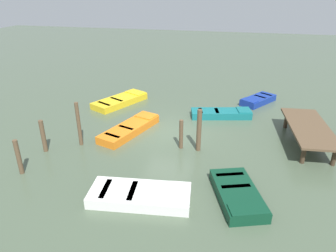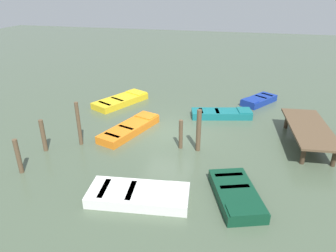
{
  "view_description": "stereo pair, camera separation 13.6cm",
  "coord_description": "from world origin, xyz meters",
  "px_view_note": "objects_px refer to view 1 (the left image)",
  "views": [
    {
      "loc": [
        14.13,
        3.38,
        7.03
      ],
      "look_at": [
        0.0,
        0.0,
        0.35
      ],
      "focal_mm": 32.68,
      "sensor_mm": 36.0,
      "label": 1
    },
    {
      "loc": [
        14.1,
        3.51,
        7.03
      ],
      "look_at": [
        0.0,
        0.0,
        0.35
      ],
      "focal_mm": 32.68,
      "sensor_mm": 36.0,
      "label": 2
    }
  ],
  "objects_px": {
    "rowboat_dark_green": "(237,194)",
    "rowboat_orange": "(130,128)",
    "mooring_piling_center": "(181,134)",
    "mooring_piling_near_left": "(79,124)",
    "rowboat_blue": "(258,100)",
    "dock_segment": "(309,129)",
    "rowboat_yellow": "(120,101)",
    "mooring_piling_mid_left": "(199,131)",
    "rowboat_teal": "(221,113)",
    "mooring_piling_mid_right": "(19,157)",
    "mooring_piling_far_left": "(43,136)",
    "rowboat_white": "(141,195)"
  },
  "relations": [
    {
      "from": "rowboat_blue",
      "to": "mooring_piling_mid_left",
      "type": "bearing_deg",
      "value": 12.52
    },
    {
      "from": "rowboat_teal",
      "to": "mooring_piling_mid_left",
      "type": "relative_size",
      "value": 1.76
    },
    {
      "from": "mooring_piling_center",
      "to": "mooring_piling_near_left",
      "type": "bearing_deg",
      "value": -80.47
    },
    {
      "from": "rowboat_dark_green",
      "to": "mooring_piling_far_left",
      "type": "xyz_separation_m",
      "value": [
        -1.54,
        -8.81,
        0.56
      ]
    },
    {
      "from": "mooring_piling_mid_left",
      "to": "dock_segment",
      "type": "bearing_deg",
      "value": 109.98
    },
    {
      "from": "mooring_piling_mid_right",
      "to": "mooring_piling_near_left",
      "type": "bearing_deg",
      "value": 157.57
    },
    {
      "from": "rowboat_blue",
      "to": "mooring_piling_near_left",
      "type": "relative_size",
      "value": 1.29
    },
    {
      "from": "rowboat_orange",
      "to": "rowboat_yellow",
      "type": "bearing_deg",
      "value": 46.29
    },
    {
      "from": "mooring_piling_near_left",
      "to": "rowboat_blue",
      "type": "bearing_deg",
      "value": 133.2
    },
    {
      "from": "mooring_piling_mid_right",
      "to": "rowboat_teal",
      "type": "bearing_deg",
      "value": 136.46
    },
    {
      "from": "rowboat_yellow",
      "to": "rowboat_orange",
      "type": "distance_m",
      "value": 4.41
    },
    {
      "from": "dock_segment",
      "to": "mooring_piling_mid_left",
      "type": "bearing_deg",
      "value": -74.99
    },
    {
      "from": "rowboat_dark_green",
      "to": "mooring_piling_mid_left",
      "type": "height_order",
      "value": "mooring_piling_mid_left"
    },
    {
      "from": "rowboat_teal",
      "to": "mooring_piling_mid_left",
      "type": "bearing_deg",
      "value": -113.45
    },
    {
      "from": "rowboat_yellow",
      "to": "rowboat_teal",
      "type": "relative_size",
      "value": 1.1
    },
    {
      "from": "dock_segment",
      "to": "rowboat_orange",
      "type": "height_order",
      "value": "dock_segment"
    },
    {
      "from": "rowboat_yellow",
      "to": "mooring_piling_near_left",
      "type": "distance_m",
      "value": 5.83
    },
    {
      "from": "rowboat_yellow",
      "to": "mooring_piling_near_left",
      "type": "bearing_deg",
      "value": -151.34
    },
    {
      "from": "rowboat_white",
      "to": "rowboat_dark_green",
      "type": "distance_m",
      "value": 3.47
    },
    {
      "from": "rowboat_teal",
      "to": "rowboat_dark_green",
      "type": "height_order",
      "value": "same"
    },
    {
      "from": "rowboat_teal",
      "to": "mooring_piling_far_left",
      "type": "relative_size",
      "value": 2.32
    },
    {
      "from": "dock_segment",
      "to": "rowboat_orange",
      "type": "distance_m",
      "value": 8.86
    },
    {
      "from": "dock_segment",
      "to": "rowboat_yellow",
      "type": "distance_m",
      "value": 11.35
    },
    {
      "from": "rowboat_yellow",
      "to": "rowboat_white",
      "type": "distance_m",
      "value": 10.13
    },
    {
      "from": "rowboat_blue",
      "to": "mooring_piling_center",
      "type": "bearing_deg",
      "value": 6.97
    },
    {
      "from": "rowboat_teal",
      "to": "rowboat_yellow",
      "type": "bearing_deg",
      "value": 160.4
    },
    {
      "from": "rowboat_white",
      "to": "mooring_piling_near_left",
      "type": "distance_m",
      "value": 5.41
    },
    {
      "from": "rowboat_dark_green",
      "to": "rowboat_orange",
      "type": "distance_m",
      "value": 7.16
    },
    {
      "from": "mooring_piling_mid_left",
      "to": "mooring_piling_mid_right",
      "type": "height_order",
      "value": "mooring_piling_mid_left"
    },
    {
      "from": "mooring_piling_mid_right",
      "to": "dock_segment",
      "type": "bearing_deg",
      "value": 114.76
    },
    {
      "from": "rowboat_dark_green",
      "to": "mooring_piling_center",
      "type": "distance_m",
      "value": 4.32
    },
    {
      "from": "rowboat_yellow",
      "to": "rowboat_blue",
      "type": "height_order",
      "value": "same"
    },
    {
      "from": "mooring_piling_mid_right",
      "to": "rowboat_yellow",
      "type": "bearing_deg",
      "value": 173.85
    },
    {
      "from": "mooring_piling_near_left",
      "to": "rowboat_yellow",
      "type": "bearing_deg",
      "value": -177.55
    },
    {
      "from": "mooring_piling_near_left",
      "to": "mooring_piling_mid_right",
      "type": "relative_size",
      "value": 1.43
    },
    {
      "from": "rowboat_yellow",
      "to": "mooring_piling_center",
      "type": "height_order",
      "value": "mooring_piling_center"
    },
    {
      "from": "rowboat_white",
      "to": "rowboat_dark_green",
      "type": "height_order",
      "value": "same"
    },
    {
      "from": "rowboat_white",
      "to": "mooring_piling_far_left",
      "type": "xyz_separation_m",
      "value": [
        -2.4,
        -5.45,
        0.56
      ]
    },
    {
      "from": "rowboat_blue",
      "to": "mooring_piling_mid_left",
      "type": "height_order",
      "value": "mooring_piling_mid_left"
    },
    {
      "from": "rowboat_blue",
      "to": "mooring_piling_far_left",
      "type": "distance_m",
      "value": 13.29
    },
    {
      "from": "rowboat_white",
      "to": "mooring_piling_mid_left",
      "type": "height_order",
      "value": "mooring_piling_mid_left"
    },
    {
      "from": "rowboat_teal",
      "to": "mooring_piling_far_left",
      "type": "bearing_deg",
      "value": -155.38
    },
    {
      "from": "rowboat_dark_green",
      "to": "mooring_piling_far_left",
      "type": "bearing_deg",
      "value": -119.38
    },
    {
      "from": "rowboat_orange",
      "to": "mooring_piling_center",
      "type": "bearing_deg",
      "value": -91.85
    },
    {
      "from": "mooring_piling_mid_left",
      "to": "mooring_piling_mid_right",
      "type": "relative_size",
      "value": 1.34
    },
    {
      "from": "rowboat_blue",
      "to": "mooring_piling_center",
      "type": "distance_m",
      "value": 8.11
    },
    {
      "from": "rowboat_white",
      "to": "mooring_piling_mid_right",
      "type": "bearing_deg",
      "value": 167.56
    },
    {
      "from": "rowboat_orange",
      "to": "mooring_piling_near_left",
      "type": "height_order",
      "value": "mooring_piling_near_left"
    },
    {
      "from": "rowboat_orange",
      "to": "mooring_piling_mid_left",
      "type": "relative_size",
      "value": 1.98
    },
    {
      "from": "mooring_piling_center",
      "to": "mooring_piling_mid_right",
      "type": "xyz_separation_m",
      "value": [
        3.64,
        -5.95,
        0.04
      ]
    }
  ]
}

